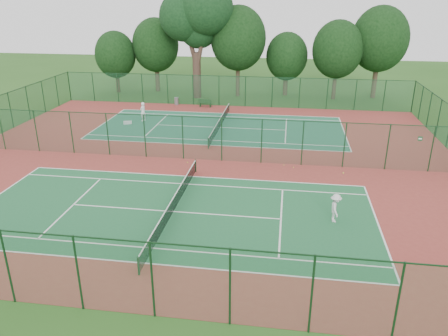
{
  "coord_description": "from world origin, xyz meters",
  "views": [
    {
      "loc": [
        6.41,
        -31.67,
        12.17
      ],
      "look_at": [
        2.53,
        -5.48,
        1.6
      ],
      "focal_mm": 35.0,
      "sensor_mm": 36.0,
      "label": 1
    }
  ],
  "objects": [
    {
      "name": "ground",
      "position": [
        0.0,
        0.0,
        0.0
      ],
      "size": [
        120.0,
        120.0,
        0.0
      ],
      "primitive_type": "plane",
      "color": "#255019",
      "rests_on": "ground"
    },
    {
      "name": "red_pad",
      "position": [
        0.0,
        0.0,
        0.01
      ],
      "size": [
        40.0,
        36.0,
        0.01
      ],
      "primitive_type": "cube",
      "color": "maroon",
      "rests_on": "ground"
    },
    {
      "name": "court_near",
      "position": [
        0.0,
        -9.0,
        0.01
      ],
      "size": [
        23.77,
        10.97,
        0.01
      ],
      "primitive_type": "cube",
      "color": "#1D5D33",
      "rests_on": "red_pad"
    },
    {
      "name": "court_far",
      "position": [
        0.0,
        9.0,
        0.01
      ],
      "size": [
        23.77,
        10.97,
        0.01
      ],
      "primitive_type": "cube",
      "color": "#1E6042",
      "rests_on": "red_pad"
    },
    {
      "name": "fence_north",
      "position": [
        0.0,
        18.0,
        1.76
      ],
      "size": [
        40.0,
        0.09,
        3.5
      ],
      "color": "#1A5032",
      "rests_on": "ground"
    },
    {
      "name": "fence_south",
      "position": [
        0.0,
        -18.0,
        1.76
      ],
      "size": [
        40.0,
        0.09,
        3.5
      ],
      "color": "#1A4F2B",
      "rests_on": "ground"
    },
    {
      "name": "fence_divider",
      "position": [
        0.0,
        0.0,
        1.76
      ],
      "size": [
        40.0,
        0.09,
        3.5
      ],
      "color": "#174529",
      "rests_on": "ground"
    },
    {
      "name": "tennis_net_near",
      "position": [
        0.0,
        -9.0,
        0.54
      ],
      "size": [
        0.1,
        12.9,
        0.97
      ],
      "color": "#13361B",
      "rests_on": "ground"
    },
    {
      "name": "tennis_net_far",
      "position": [
        0.0,
        9.0,
        0.54
      ],
      "size": [
        0.1,
        12.9,
        0.97
      ],
      "color": "#163E25",
      "rests_on": "ground"
    },
    {
      "name": "player_near",
      "position": [
        9.43,
        -8.81,
        0.87
      ],
      "size": [
        0.69,
        1.13,
        1.7
      ],
      "primitive_type": "imported",
      "rotation": [
        0.0,
        0.0,
        1.62
      ],
      "color": "silver",
      "rests_on": "court_near"
    },
    {
      "name": "player_far",
      "position": [
        -8.2,
        10.23,
        0.99
      ],
      "size": [
        0.71,
        0.83,
        1.93
      ],
      "primitive_type": "imported",
      "rotation": [
        0.0,
        0.0,
        -1.99
      ],
      "color": "white",
      "rests_on": "court_far"
    },
    {
      "name": "trash_bin",
      "position": [
        -6.56,
        17.6,
        0.45
      ],
      "size": [
        0.63,
        0.63,
        0.88
      ],
      "primitive_type": "cylinder",
      "rotation": [
        0.0,
        0.0,
        0.37
      ],
      "color": "gray",
      "rests_on": "red_pad"
    },
    {
      "name": "bench",
      "position": [
        -3.0,
        16.97,
        0.49
      ],
      "size": [
        1.56,
        0.59,
        0.94
      ],
      "rotation": [
        0.0,
        0.0,
        -0.1
      ],
      "color": "#133818",
      "rests_on": "red_pad"
    },
    {
      "name": "kit_bag",
      "position": [
        -9.38,
        8.82,
        0.17
      ],
      "size": [
        0.88,
        0.59,
        0.31
      ],
      "primitive_type": "cube",
      "rotation": [
        0.0,
        0.0,
        0.37
      ],
      "color": "silver",
      "rests_on": "red_pad"
    },
    {
      "name": "stray_ball_a",
      "position": [
        7.12,
        -0.72,
        0.04
      ],
      "size": [
        0.07,
        0.07,
        0.07
      ],
      "primitive_type": "sphere",
      "color": "yellow",
      "rests_on": "red_pad"
    },
    {
      "name": "stray_ball_b",
      "position": [
        6.39,
        -0.33,
        0.04
      ],
      "size": [
        0.07,
        0.07,
        0.07
      ],
      "primitive_type": "sphere",
      "color": "#A7C62E",
      "rests_on": "red_pad"
    },
    {
      "name": "stray_ball_c",
      "position": [
        -1.01,
        -0.88,
        0.05
      ],
      "size": [
        0.08,
        0.08,
        0.08
      ],
      "primitive_type": "sphere",
      "color": "gold",
      "rests_on": "red_pad"
    },
    {
      "name": "big_tree",
      "position": [
        -4.84,
        22.05,
        9.76
      ],
      "size": [
        8.97,
        6.57,
        13.78
      ],
      "color": "#3B2820",
      "rests_on": "ground"
    },
    {
      "name": "evergreen_row",
      "position": [
        0.5,
        24.25,
        0.0
      ],
      "size": [
        39.0,
        5.0,
        12.0
      ],
      "primitive_type": null,
      "color": "black",
      "rests_on": "ground"
    }
  ]
}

